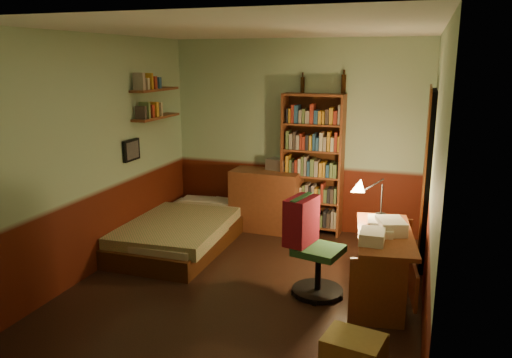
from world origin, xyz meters
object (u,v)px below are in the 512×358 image
(dresser, at_px, (266,200))
(cardboard_box_b, at_px, (362,352))
(bed, at_px, (184,221))
(mini_stereo, at_px, (278,164))
(desk_lamp, at_px, (382,188))
(bookshelf, at_px, (312,165))
(cardboard_box_a, at_px, (353,356))
(office_chair, at_px, (319,247))
(desk, at_px, (383,265))

(dresser, relative_size, cardboard_box_b, 2.71)
(bed, xyz_separation_m, dresser, (0.83, 0.88, 0.11))
(mini_stereo, distance_m, desk_lamp, 1.89)
(bookshelf, height_order, cardboard_box_a, bookshelf)
(mini_stereo, relative_size, office_chair, 0.28)
(bed, bearing_deg, desk_lamp, -3.46)
(bookshelf, bearing_deg, mini_stereo, 177.89)
(dresser, distance_m, mini_stereo, 0.53)
(mini_stereo, relative_size, bookshelf, 0.15)
(bookshelf, relative_size, desk_lamp, 3.07)
(desk, distance_m, cardboard_box_a, 1.41)
(desk_lamp, distance_m, cardboard_box_b, 2.01)
(cardboard_box_a, relative_size, cardboard_box_b, 1.22)
(cardboard_box_a, bearing_deg, dresser, 118.48)
(dresser, relative_size, desk_lamp, 1.54)
(desk_lamp, relative_size, cardboard_box_b, 1.76)
(desk_lamp, bearing_deg, cardboard_box_b, -78.27)
(mini_stereo, bearing_deg, cardboard_box_b, -49.58)
(desk, distance_m, cardboard_box_b, 1.27)
(bed, xyz_separation_m, office_chair, (1.92, -0.84, 0.20))
(bed, bearing_deg, cardboard_box_b, -38.12)
(dresser, height_order, office_chair, office_chair)
(cardboard_box_a, xyz_separation_m, cardboard_box_b, (0.05, 0.14, -0.04))
(bookshelf, bearing_deg, cardboard_box_a, -69.36)
(bed, bearing_deg, bookshelf, 33.62)
(desk_lamp, xyz_separation_m, cardboard_box_b, (0.05, -1.81, -0.86))
(dresser, xyz_separation_m, cardboard_box_a, (1.61, -2.97, -0.26))
(office_chair, height_order, cardboard_box_b, office_chair)
(bed, bearing_deg, office_chair, -23.86)
(dresser, bearing_deg, cardboard_box_b, -57.88)
(desk, relative_size, desk_lamp, 2.05)
(bookshelf, distance_m, desk, 2.08)
(bed, relative_size, cardboard_box_b, 5.96)
(bed, height_order, cardboard_box_a, bed)
(cardboard_box_a, bearing_deg, bookshelf, 108.06)
(mini_stereo, xyz_separation_m, cardboard_box_b, (1.54, -2.96, -0.80))
(bookshelf, bearing_deg, office_chair, -72.82)
(dresser, distance_m, cardboard_box_a, 3.39)
(cardboard_box_b, bearing_deg, bookshelf, 109.80)
(dresser, height_order, desk_lamp, desk_lamp)
(desk, bearing_deg, cardboard_box_b, -99.94)
(mini_stereo, xyz_separation_m, desk, (1.58, -1.71, -0.58))
(bookshelf, relative_size, cardboard_box_b, 5.40)
(bookshelf, xyz_separation_m, cardboard_box_a, (1.00, -3.06, -0.79))
(desk_lamp, bearing_deg, cardboard_box_a, -79.98)
(bed, distance_m, cardboard_box_b, 3.18)
(mini_stereo, distance_m, office_chair, 2.13)
(desk_lamp, relative_size, office_chair, 0.60)
(dresser, xyz_separation_m, desk_lamp, (1.62, -1.03, 0.57))
(bookshelf, xyz_separation_m, desk_lamp, (1.01, -1.11, 0.04))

